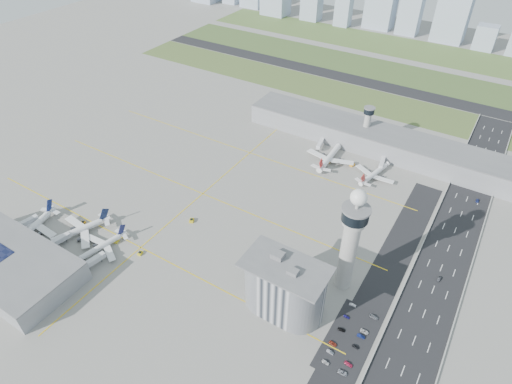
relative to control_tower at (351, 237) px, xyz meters
The scene contains 54 objects.
ground 80.47m from the control_tower, behind, with size 1000.00×1000.00×0.00m, color gray.
grass_strip_0 238.28m from the control_tower, 112.98° to the left, with size 480.00×50.00×0.08m, color #445628.
grass_strip_1 308.14m from the control_tower, 107.49° to the left, with size 480.00×60.00×0.08m, color #3E5428.
grass_strip_2 384.80m from the control_tower, 103.89° to the left, with size 480.00×70.00×0.08m, color #49632F.
runway 272.40m from the control_tower, 109.91° to the left, with size 480.00×22.00×0.10m, color black.
highway 56.01m from the control_tower, 10.54° to the right, with size 28.00×500.00×0.10m, color black.
barrier_left 45.73m from the control_tower, 15.42° to the right, with size 0.60×500.00×1.20m, color #9E9E99.
barrier_right 67.08m from the control_tower, ahead, with size 0.60×500.00×1.20m, color #9E9E99.
landside_road 43.28m from the control_tower, 45.00° to the right, with size 18.00×260.00×0.08m, color black.
parking_lot 48.79m from the control_tower, 61.93° to the right, with size 20.00×44.00×0.10m, color black.
taxiway_line_h_0 123.35m from the control_tower, 161.26° to the right, with size 260.00×0.60×0.01m, color yellow.
taxiway_line_h_1 119.40m from the control_tower, 168.89° to the left, with size 260.00×0.60×0.01m, color yellow.
taxiway_line_h_2 143.16m from the control_tower, 143.79° to the left, with size 260.00×0.60×0.01m, color yellow.
taxiway_line_v 119.40m from the control_tower, 168.89° to the left, with size 0.60×260.00×0.01m, color yellow.
control_tower is the anchor object (origin of this frame).
secondary_tower 148.97m from the control_tower, 106.48° to the left, with size 8.60×8.60×31.90m.
admin_building 41.10m from the control_tower, 123.70° to the right, with size 42.00×24.00×33.50m.
terminal_pier 146.15m from the control_tower, 102.88° to the left, with size 210.00×32.00×15.80m.
near_terminal 185.86m from the control_tower, 150.65° to the right, with size 84.00×42.00×13.00m.
airplane_near_a 190.55m from the control_tower, 160.24° to the right, with size 40.60×34.51×11.37m, color white, non-canonical shape.
airplane_near_b 162.67m from the control_tower, 161.71° to the right, with size 40.65×34.56×11.38m, color white, non-canonical shape.
airplane_near_c 143.25m from the control_tower, 158.23° to the right, with size 34.49×29.32×9.66m, color white, non-canonical shape.
airplane_far_a 122.81m from the control_tower, 117.38° to the left, with size 44.08×37.46×12.34m, color white, non-canonical shape.
airplane_far_b 109.31m from the control_tower, 100.43° to the left, with size 36.55×31.06×10.23m, color white, non-canonical shape.
jet_bridge_near_0 200.06m from the control_tower, 159.55° to the right, with size 14.00×3.00×5.70m, color silver, non-canonical shape.
jet_bridge_near_1 172.69m from the control_tower, 156.00° to the right, with size 14.00×3.00×5.70m, color silver, non-canonical shape.
jet_bridge_near_2 146.36m from the control_tower, 151.10° to the right, with size 14.00×3.00×5.70m, color silver, non-canonical shape.
jet_bridge_far_0 145.99m from the control_tower, 119.45° to the left, with size 14.00×3.00×5.70m, color silver, non-canonical shape.
jet_bridge_far_1 129.66m from the control_tower, 99.16° to the left, with size 14.00×3.00×5.70m, color silver, non-canonical shape.
tug_0 166.41m from the control_tower, 165.18° to the right, with size 1.97×2.87×1.67m, color orange, non-canonical shape.
tug_1 138.62m from the control_tower, 161.72° to the right, with size 2.31×3.36×1.95m, color yellow, non-canonical shape.
tug_2 121.19m from the control_tower, 158.81° to the right, with size 2.12×3.08×1.79m, color gold, non-canonical shape.
tug_3 106.40m from the control_tower, behind, with size 2.42×3.52×2.05m, color gold, non-canonical shape.
tug_4 121.14m from the control_tower, 118.02° to the left, with size 1.97×2.87×1.67m, color orange, non-canonical shape.
tug_5 119.19m from the control_tower, 109.31° to the left, with size 2.47×3.59×2.09m, color orange, non-canonical shape.
car_lot_0 59.36m from the control_tower, 75.99° to the right, with size 1.49×3.69×1.26m, color silver.
car_lot_1 54.86m from the control_tower, 74.56° to the right, with size 1.25×3.59×1.18m, color gray.
car_lot_2 51.30m from the control_tower, 73.68° to the right, with size 1.81×3.91×1.09m, color maroon.
car_lot_3 45.30m from the control_tower, 67.62° to the right, with size 1.52×3.74×1.08m, color black.
car_lot_4 40.67m from the control_tower, 61.24° to the right, with size 1.29×3.20×1.09m, color navy.
car_lot_5 37.47m from the control_tower, 46.08° to the right, with size 1.23×3.53×1.16m, color white.
car_lot_6 62.08m from the control_tower, 66.87° to the right, with size 2.03×4.40×1.22m, color #90939E.
car_lot_7 58.44m from the control_tower, 63.55° to the right, with size 1.63×4.00×1.16m, color #B42147.
car_lot_8 51.38m from the control_tower, 57.52° to the right, with size 1.33×3.29×1.12m, color black.
car_lot_9 47.56m from the control_tower, 51.21° to the right, with size 1.36×3.91×1.29m, color navy.
car_lot_10 46.07m from the control_tower, 46.62° to the right, with size 1.94×4.21×1.17m, color silver.
car_lot_11 42.55m from the control_tower, 28.18° to the right, with size 1.84×4.52×1.31m, color slate.
car_hw_1 63.58m from the control_tower, 34.84° to the left, with size 1.37×3.93×1.29m, color black.
car_hw_2 127.98m from the control_tower, 66.41° to the left, with size 1.92×4.16×1.16m, color navy.
car_hw_4 180.36m from the control_tower, 78.58° to the left, with size 1.41×3.50×1.19m, color #98999D.
skyline_bldg_6 445.75m from the control_tower, 113.08° to the left, with size 20.04×16.03×45.20m, color #9EADC1.
skyline_bldg_7 448.60m from the control_tower, 107.04° to the left, with size 35.76×28.61×61.22m, color #9EADC1.
skyline_bldg_9 426.39m from the control_tower, 95.62° to the left, with size 36.96×29.57×62.11m, color #9EADC1.
skyline_bldg_10 416.22m from the control_tower, 89.82° to the left, with size 23.01×18.41×27.75m, color #9EADC1.
Camera 1 is at (111.90, -144.25, 183.43)m, focal length 30.00 mm.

